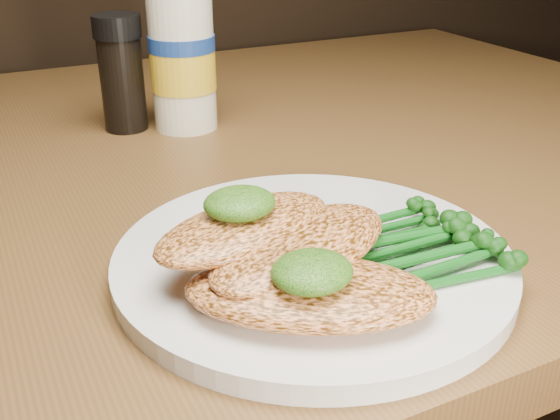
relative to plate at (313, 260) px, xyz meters
name	(u,v)px	position (x,y,z in m)	size (l,w,h in m)	color
plate	(313,260)	(0.00, 0.00, 0.00)	(0.27, 0.27, 0.01)	silver
chicken_front	(310,292)	(-0.03, -0.06, 0.02)	(0.14, 0.08, 0.02)	#FA914F
chicken_mid	(302,247)	(-0.02, -0.02, 0.03)	(0.14, 0.07, 0.02)	#FA914F
chicken_back	(245,227)	(-0.05, 0.00, 0.03)	(0.13, 0.07, 0.02)	#FA914F
pesto_front	(312,272)	(-0.04, -0.06, 0.04)	(0.05, 0.04, 0.02)	#0F3407
pesto_back	(240,203)	(-0.05, 0.01, 0.05)	(0.05, 0.04, 0.02)	#0F3407
broccolini_bundle	(404,243)	(0.05, -0.03, 0.02)	(0.13, 0.10, 0.02)	#135717
mayo_bottle	(181,37)	(0.02, 0.32, 0.09)	(0.07, 0.07, 0.19)	white
pepper_grinder	(122,74)	(-0.04, 0.34, 0.05)	(0.05, 0.05, 0.12)	black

